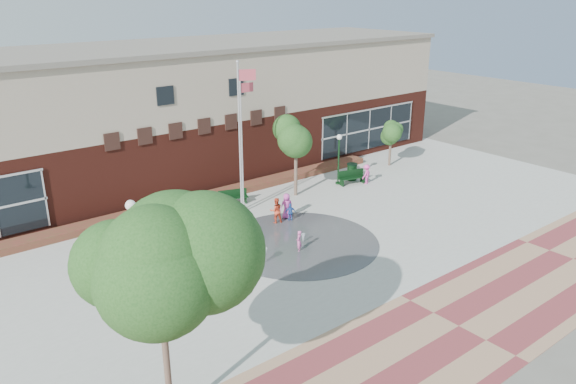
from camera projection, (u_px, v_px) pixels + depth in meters
ground at (339, 263)px, 27.61m from camera, size 120.00×120.00×0.00m
plaza_concrete at (288, 237)px, 30.55m from camera, size 46.00×18.00×0.01m
paver_band at (459, 326)px, 22.47m from camera, size 46.00×6.00×0.01m
splash_pad at (300, 243)px, 29.82m from camera, size 8.40×8.40×0.01m
library_building at (167, 112)px, 38.87m from camera, size 44.40×10.40×9.20m
flower_bed at (215, 198)px, 36.14m from camera, size 26.00×1.20×0.40m
flagpole_left at (242, 138)px, 32.83m from camera, size 0.95×0.16×8.11m
flagpole_right at (240, 131)px, 32.09m from camera, size 1.05×0.48×9.04m
lamp_left at (134, 236)px, 24.24m from camera, size 0.46×0.46×4.33m
lamp_right at (339, 154)px, 38.00m from camera, size 0.37×0.37×3.53m
bench_left at (110, 241)px, 29.41m from camera, size 1.82×0.63×0.90m
bench_mid at (233, 200)px, 35.05m from camera, size 1.90×1.08×0.92m
bench_right at (352, 180)px, 38.59m from camera, size 2.05×1.03×0.99m
trash_can at (352, 172)px, 39.38m from camera, size 0.73×0.73×1.21m
tree_big_left at (158, 264)px, 15.75m from camera, size 4.78×4.78×7.64m
tree_mid at (296, 138)px, 35.33m from camera, size 3.15×3.15×5.32m
tree_small_right at (391, 133)px, 41.96m from camera, size 2.04×2.04×3.49m
water_jet_a at (263, 264)px, 27.55m from camera, size 0.41×0.41×0.80m
water_jet_b at (303, 243)px, 29.84m from camera, size 0.21×0.21×0.48m
child_splash at (299, 241)px, 28.67m from camera, size 0.49×0.48×1.14m
adult_red at (276, 211)px, 32.11m from camera, size 0.90×0.81×1.53m
adult_pink at (287, 206)px, 32.76m from camera, size 0.86×0.70×1.53m
child_blue at (290, 212)px, 32.45m from camera, size 0.68×0.55×1.07m
person_bench at (366, 174)px, 38.59m from camera, size 1.00×0.74×1.39m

